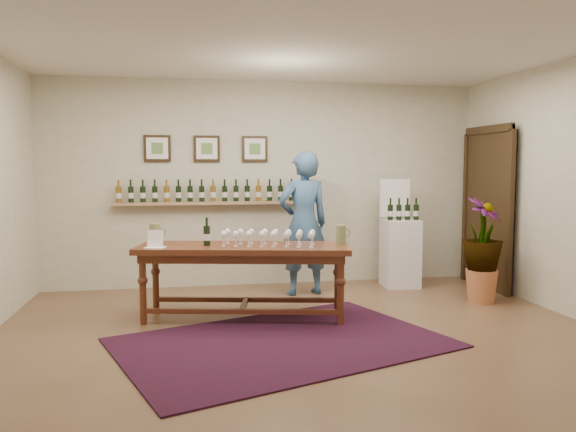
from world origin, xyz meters
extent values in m
plane|color=brown|center=(0.00, 0.00, 0.00)|extent=(6.00, 6.00, 0.00)
plane|color=beige|center=(0.00, 2.50, 1.40)|extent=(6.00, 0.00, 6.00)
plane|color=beige|center=(0.00, -2.50, 1.40)|extent=(6.00, 0.00, 6.00)
plane|color=silver|center=(0.00, 0.00, 2.80)|extent=(6.00, 6.00, 0.00)
cube|color=tan|center=(-0.80, 2.41, 1.15)|extent=(2.50, 0.16, 0.04)
cube|color=black|center=(2.94, 1.70, 1.05)|extent=(0.10, 1.00, 2.10)
cube|color=black|center=(2.89, 1.70, 1.05)|extent=(0.04, 1.12, 2.22)
cube|color=black|center=(-1.45, 2.48, 1.88)|extent=(0.35, 0.03, 0.35)
cube|color=white|center=(-1.45, 2.46, 1.88)|extent=(0.28, 0.01, 0.28)
cube|color=#628C46|center=(-1.45, 2.45, 1.88)|extent=(0.15, 0.00, 0.15)
cube|color=black|center=(-0.80, 2.48, 1.88)|extent=(0.35, 0.03, 0.35)
cube|color=white|center=(-0.80, 2.46, 1.88)|extent=(0.28, 0.01, 0.28)
cube|color=#628C46|center=(-0.80, 2.45, 1.88)|extent=(0.15, 0.00, 0.15)
cube|color=black|center=(-0.15, 2.48, 1.88)|extent=(0.35, 0.03, 0.35)
cube|color=white|center=(-0.15, 2.46, 1.88)|extent=(0.28, 0.01, 0.28)
cube|color=#628C46|center=(-0.15, 2.45, 1.88)|extent=(0.15, 0.00, 0.15)
cube|color=#440C15|center=(-0.24, -0.19, 0.01)|extent=(3.39, 2.80, 0.02)
cube|color=#4A2612|center=(-0.49, 0.75, 0.77)|extent=(2.35, 1.17, 0.06)
cube|color=#4A2612|center=(-0.49, 0.75, 0.70)|extent=(2.21, 1.02, 0.10)
cylinder|color=#4A2612|center=(-1.55, 0.71, 0.37)|extent=(0.08, 0.08, 0.74)
cylinder|color=#4A2612|center=(0.45, 0.28, 0.37)|extent=(0.08, 0.08, 0.74)
cylinder|color=#4A2612|center=(-1.44, 1.21, 0.37)|extent=(0.08, 0.08, 0.74)
cylinder|color=#4A2612|center=(0.56, 0.78, 0.37)|extent=(0.08, 0.08, 0.74)
cube|color=#4A2612|center=(-0.55, 0.50, 0.14)|extent=(2.01, 0.48, 0.05)
cube|color=#4A2612|center=(-0.44, 1.00, 0.14)|extent=(2.01, 0.48, 0.05)
cube|color=#4A2612|center=(-0.49, 0.75, 0.14)|extent=(0.16, 0.51, 0.05)
cube|color=white|center=(-1.41, 0.76, 0.89)|extent=(0.23, 0.20, 0.18)
cube|color=silver|center=(1.78, 1.99, 0.46)|extent=(0.48, 0.48, 0.92)
cube|color=white|center=(1.75, 2.14, 1.21)|extent=(0.42, 0.04, 0.58)
cone|color=#B5673C|center=(2.40, 0.93, 0.20)|extent=(0.38, 0.38, 0.40)
imported|color=#1F3D19|center=(2.40, 0.93, 0.75)|extent=(0.82, 0.82, 0.69)
imported|color=#35597F|center=(0.38, 1.77, 0.91)|extent=(0.73, 0.53, 1.83)
camera|label=1|loc=(-1.12, -5.19, 1.63)|focal=35.00mm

